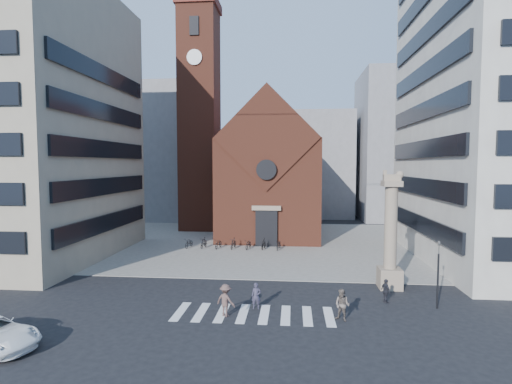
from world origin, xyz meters
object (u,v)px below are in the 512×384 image
pedestrian_2 (386,291)px  scooter_0 (189,243)px  lion_column (390,242)px  traffic_light (438,273)px  pedestrian_0 (256,296)px  pedestrian_1 (342,305)px

pedestrian_2 → scooter_0: 23.34m
lion_column → scooter_0: (-18.33, 12.38, -2.91)m
scooter_0 → lion_column: bearing=-25.3°
traffic_light → pedestrian_2: bearing=166.0°
pedestrian_0 → scooter_0: bearing=116.4°
lion_column → pedestrian_1: lion_column is taller
pedestrian_0 → pedestrian_2: (8.38, 1.83, -0.03)m
traffic_light → pedestrian_1: bearing=-157.8°
pedestrian_1 → pedestrian_2: 4.60m
pedestrian_0 → scooter_0: size_ratio=0.86×
traffic_light → pedestrian_0: size_ratio=2.63×
pedestrian_1 → scooter_0: (-14.11, 18.92, -0.38)m
pedestrian_0 → pedestrian_1: pedestrian_1 is taller
pedestrian_2 → lion_column: bearing=-38.9°
traffic_light → pedestrian_1: (-6.21, -2.54, -1.36)m
lion_column → pedestrian_1: bearing=-122.8°
pedestrian_0 → pedestrian_1: size_ratio=0.88×
pedestrian_2 → scooter_0: pedestrian_2 is taller
lion_column → scooter_0: size_ratio=4.55×
scooter_0 → traffic_light: bearing=-30.2°
pedestrian_2 → pedestrian_1: bearing=114.0°
lion_column → traffic_light: size_ratio=2.02×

